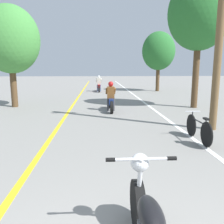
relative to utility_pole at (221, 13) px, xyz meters
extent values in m
cube|color=yellow|center=(-5.21, 6.53, -3.69)|extent=(0.14, 48.00, 0.01)
cube|color=white|center=(-1.06, 6.53, -3.69)|extent=(0.14, 48.00, 0.01)
cylinder|color=brown|center=(0.00, 0.00, -0.09)|extent=(0.24, 0.24, 7.21)
cylinder|color=#513A23|center=(1.16, 4.43, -1.86)|extent=(0.32, 0.32, 3.66)
ellipsoid|color=#286B2D|center=(1.16, 4.43, 0.94)|extent=(3.08, 2.77, 3.54)
cylinder|color=#513A23|center=(1.49, 13.45, -2.40)|extent=(0.32, 0.32, 2.58)
ellipsoid|color=#286B2D|center=(1.49, 13.45, -0.20)|extent=(2.87, 2.58, 3.30)
cylinder|color=#513A23|center=(-8.21, 5.19, -2.44)|extent=(0.32, 0.32, 2.51)
ellipsoid|color=#42893D|center=(-8.21, 5.19, -0.25)|extent=(2.95, 2.66, 3.40)
cylinder|color=black|center=(-3.31, -4.73, -3.39)|extent=(0.12, 0.61, 0.61)
ellipsoid|color=black|center=(-3.31, -5.47, -3.06)|extent=(0.24, 0.64, 0.23)
cylinder|color=silver|center=(-3.31, -4.82, -3.05)|extent=(0.06, 0.23, 0.69)
cylinder|color=silver|center=(-3.31, -4.91, -2.71)|extent=(0.72, 0.04, 0.04)
cylinder|color=black|center=(-3.67, -4.91, -2.71)|extent=(0.11, 0.05, 0.05)
cylinder|color=black|center=(-2.95, -4.91, -2.71)|extent=(0.11, 0.05, 0.05)
sphere|color=silver|center=(-3.31, -4.82, -2.79)|extent=(0.23, 0.23, 0.23)
cylinder|color=black|center=(-3.20, 4.51, -3.41)|extent=(0.12, 0.56, 0.56)
cylinder|color=black|center=(-3.20, 3.00, -3.41)|extent=(0.12, 0.56, 0.56)
cube|color=navy|center=(-3.20, 3.75, -3.23)|extent=(0.20, 0.97, 0.28)
cylinder|color=silver|center=(-3.20, 4.41, -2.78)|extent=(0.50, 0.03, 0.03)
cylinder|color=#38383D|center=(-3.33, 3.70, -3.39)|extent=(0.11, 0.11, 0.60)
cylinder|color=#38383D|center=(-3.07, 3.70, -3.39)|extent=(0.11, 0.11, 0.60)
cube|color=brown|center=(-3.20, 3.73, -2.82)|extent=(0.34, 0.28, 0.58)
cylinder|color=brown|center=(-3.40, 3.89, -2.76)|extent=(0.08, 0.46, 0.35)
cylinder|color=brown|center=(-3.00, 3.89, -2.76)|extent=(0.08, 0.46, 0.35)
sphere|color=#B21919|center=(-3.20, 3.77, -2.42)|extent=(0.24, 0.24, 0.24)
cylinder|color=black|center=(-3.73, 14.09, -3.41)|extent=(0.12, 0.57, 0.57)
cylinder|color=black|center=(-3.73, 12.58, -3.41)|extent=(0.12, 0.57, 0.57)
cube|color=maroon|center=(-3.73, 13.33, -3.23)|extent=(0.20, 0.96, 0.28)
cylinder|color=silver|center=(-3.73, 13.99, -2.78)|extent=(0.50, 0.03, 0.03)
cylinder|color=slate|center=(-3.86, 13.28, -3.39)|extent=(0.11, 0.11, 0.60)
cylinder|color=slate|center=(-3.60, 13.28, -3.39)|extent=(0.11, 0.11, 0.60)
cube|color=silver|center=(-3.73, 13.31, -2.80)|extent=(0.34, 0.28, 0.61)
cylinder|color=silver|center=(-3.93, 13.47, -2.74)|extent=(0.08, 0.48, 0.37)
cylinder|color=silver|center=(-3.53, 13.47, -2.74)|extent=(0.08, 0.48, 0.37)
sphere|color=white|center=(-3.73, 13.35, -2.40)|extent=(0.21, 0.21, 0.21)
cylinder|color=black|center=(-1.02, -0.72, -3.36)|extent=(0.04, 0.66, 0.66)
cylinder|color=black|center=(-1.02, -1.74, -3.36)|extent=(0.04, 0.66, 0.66)
cylinder|color=black|center=(-1.02, -1.23, -3.13)|extent=(0.04, 0.82, 0.04)
cylinder|color=black|center=(-1.02, -1.66, -3.17)|extent=(0.03, 0.03, 0.40)
cube|color=black|center=(-1.02, -1.66, -2.97)|extent=(0.10, 0.20, 0.05)
cylinder|color=black|center=(-1.02, -0.77, -3.15)|extent=(0.03, 0.03, 0.43)
cylinder|color=silver|center=(-1.02, -0.77, -2.93)|extent=(0.44, 0.03, 0.03)
camera|label=1|loc=(-3.81, -7.49, -1.68)|focal=38.00mm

